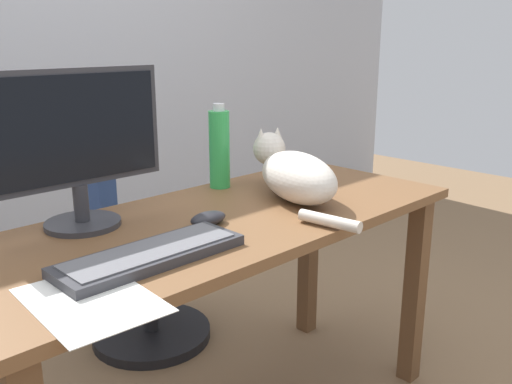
{
  "coord_description": "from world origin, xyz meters",
  "views": [
    {
      "loc": [
        -0.97,
        -1.13,
        1.21
      ],
      "look_at": [
        0.1,
        -0.04,
        0.78
      ],
      "focal_mm": 38.91,
      "sensor_mm": 36.0,
      "label": 1
    }
  ],
  "objects": [
    {
      "name": "water_bottle",
      "position": [
        0.21,
        0.24,
        0.85
      ],
      "size": [
        0.07,
        0.07,
        0.28
      ],
      "color": "green",
      "rests_on": "desk"
    },
    {
      "name": "monitor",
      "position": [
        -0.32,
        0.19,
        0.95
      ],
      "size": [
        0.48,
        0.2,
        0.41
      ],
      "color": "#333338",
      "rests_on": "desk"
    },
    {
      "name": "office_chair",
      "position": [
        0.11,
        0.66,
        0.38
      ],
      "size": [
        0.49,
        0.48,
        0.9
      ],
      "color": "black",
      "rests_on": "ground_plane"
    },
    {
      "name": "paper_sheet",
      "position": [
        -0.52,
        -0.22,
        0.72
      ],
      "size": [
        0.23,
        0.31,
        0.0
      ],
      "primitive_type": "cube",
      "rotation": [
        0.0,
        0.0,
        -0.06
      ],
      "color": "white",
      "rests_on": "desk"
    },
    {
      "name": "cat",
      "position": [
        0.28,
        -0.03,
        0.8
      ],
      "size": [
        0.31,
        0.57,
        0.2
      ],
      "color": "silver",
      "rests_on": "desk"
    },
    {
      "name": "computer_mouse",
      "position": [
        -0.07,
        -0.03,
        0.74
      ],
      "size": [
        0.11,
        0.06,
        0.04
      ],
      "primitive_type": "ellipsoid",
      "color": "#232328",
      "rests_on": "desk"
    },
    {
      "name": "keyboard",
      "position": [
        -0.32,
        -0.13,
        0.74
      ],
      "size": [
        0.44,
        0.15,
        0.03
      ],
      "color": "#333338",
      "rests_on": "desk"
    },
    {
      "name": "desk",
      "position": [
        0.0,
        0.0,
        0.61
      ],
      "size": [
        1.48,
        0.61,
        0.72
      ],
      "color": "brown",
      "rests_on": "ground_plane"
    }
  ]
}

